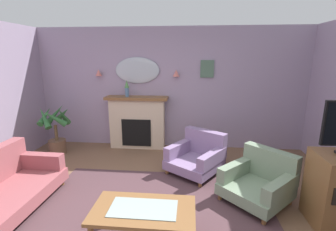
{
  "coord_description": "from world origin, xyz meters",
  "views": [
    {
      "loc": [
        0.47,
        -2.51,
        2.02
      ],
      "look_at": [
        0.08,
        1.57,
        1.01
      ],
      "focal_mm": 25.94,
      "sensor_mm": 36.0,
      "label": 1
    }
  ],
  "objects_px": {
    "mantel_vase_left": "(127,88)",
    "armchair_in_corner": "(260,180)",
    "coffee_table": "(144,213)",
    "wall_sconce_left": "(99,73)",
    "wall_sconce_right": "(176,73)",
    "potted_plant_corner_palm": "(56,129)",
    "fireplace": "(137,123)",
    "framed_picture": "(207,69)",
    "wall_mirror": "(137,70)",
    "armchair_near_fireplace": "(198,155)"
  },
  "relations": [
    {
      "from": "mantel_vase_left",
      "to": "armchair_in_corner",
      "type": "height_order",
      "value": "mantel_vase_left"
    },
    {
      "from": "mantel_vase_left",
      "to": "coffee_table",
      "type": "xyz_separation_m",
      "value": [
        0.89,
        -2.85,
        -0.97
      ]
    },
    {
      "from": "wall_sconce_left",
      "to": "wall_sconce_right",
      "type": "bearing_deg",
      "value": 0.0
    },
    {
      "from": "wall_sconce_right",
      "to": "potted_plant_corner_palm",
      "type": "xyz_separation_m",
      "value": [
        -2.46,
        -0.62,
        -1.13
      ]
    },
    {
      "from": "fireplace",
      "to": "framed_picture",
      "type": "distance_m",
      "value": 1.91
    },
    {
      "from": "framed_picture",
      "to": "wall_mirror",
      "type": "bearing_deg",
      "value": -179.62
    },
    {
      "from": "mantel_vase_left",
      "to": "framed_picture",
      "type": "relative_size",
      "value": 0.98
    },
    {
      "from": "coffee_table",
      "to": "potted_plant_corner_palm",
      "type": "distance_m",
      "value": 3.3
    },
    {
      "from": "wall_mirror",
      "to": "wall_sconce_right",
      "type": "height_order",
      "value": "wall_mirror"
    },
    {
      "from": "fireplace",
      "to": "wall_mirror",
      "type": "bearing_deg",
      "value": 90.0
    },
    {
      "from": "wall_sconce_right",
      "to": "potted_plant_corner_palm",
      "type": "relative_size",
      "value": 0.13
    },
    {
      "from": "wall_sconce_left",
      "to": "potted_plant_corner_palm",
      "type": "distance_m",
      "value": 1.49
    },
    {
      "from": "fireplace",
      "to": "mantel_vase_left",
      "type": "xyz_separation_m",
      "value": [
        -0.2,
        -0.03,
        0.79
      ]
    },
    {
      "from": "mantel_vase_left",
      "to": "wall_mirror",
      "type": "xyz_separation_m",
      "value": [
        0.2,
        0.17,
        0.35
      ]
    },
    {
      "from": "framed_picture",
      "to": "coffee_table",
      "type": "distance_m",
      "value": 3.42
    },
    {
      "from": "armchair_in_corner",
      "to": "potted_plant_corner_palm",
      "type": "xyz_separation_m",
      "value": [
        -3.78,
        1.36,
        0.23
      ]
    },
    {
      "from": "wall_sconce_right",
      "to": "wall_mirror",
      "type": "bearing_deg",
      "value": 176.63
    },
    {
      "from": "wall_mirror",
      "to": "potted_plant_corner_palm",
      "type": "distance_m",
      "value": 2.1
    },
    {
      "from": "armchair_in_corner",
      "to": "potted_plant_corner_palm",
      "type": "relative_size",
      "value": 1.1
    },
    {
      "from": "mantel_vase_left",
      "to": "wall_sconce_right",
      "type": "xyz_separation_m",
      "value": [
        1.05,
        0.12,
        0.3
      ]
    },
    {
      "from": "fireplace",
      "to": "wall_mirror",
      "type": "height_order",
      "value": "wall_mirror"
    },
    {
      "from": "wall_mirror",
      "to": "potted_plant_corner_palm",
      "type": "relative_size",
      "value": 0.92
    },
    {
      "from": "fireplace",
      "to": "potted_plant_corner_palm",
      "type": "height_order",
      "value": "fireplace"
    },
    {
      "from": "mantel_vase_left",
      "to": "armchair_in_corner",
      "type": "relative_size",
      "value": 0.31
    },
    {
      "from": "armchair_in_corner",
      "to": "wall_sconce_right",
      "type": "bearing_deg",
      "value": 123.71
    },
    {
      "from": "fireplace",
      "to": "armchair_near_fireplace",
      "type": "height_order",
      "value": "fireplace"
    },
    {
      "from": "mantel_vase_left",
      "to": "wall_mirror",
      "type": "distance_m",
      "value": 0.44
    },
    {
      "from": "framed_picture",
      "to": "potted_plant_corner_palm",
      "type": "relative_size",
      "value": 0.35
    },
    {
      "from": "coffee_table",
      "to": "wall_mirror",
      "type": "bearing_deg",
      "value": 102.92
    },
    {
      "from": "mantel_vase_left",
      "to": "coffee_table",
      "type": "relative_size",
      "value": 0.32
    },
    {
      "from": "fireplace",
      "to": "framed_picture",
      "type": "relative_size",
      "value": 3.78
    },
    {
      "from": "fireplace",
      "to": "wall_mirror",
      "type": "xyz_separation_m",
      "value": [
        0.0,
        0.14,
        1.14
      ]
    },
    {
      "from": "wall_sconce_left",
      "to": "fireplace",
      "type": "bearing_deg",
      "value": -6.16
    },
    {
      "from": "mantel_vase_left",
      "to": "potted_plant_corner_palm",
      "type": "xyz_separation_m",
      "value": [
        -1.41,
        -0.5,
        -0.82
      ]
    },
    {
      "from": "wall_sconce_right",
      "to": "framed_picture",
      "type": "bearing_deg",
      "value": 5.27
    },
    {
      "from": "mantel_vase_left",
      "to": "wall_mirror",
      "type": "bearing_deg",
      "value": 40.36
    },
    {
      "from": "fireplace",
      "to": "wall_sconce_left",
      "type": "distance_m",
      "value": 1.38
    },
    {
      "from": "mantel_vase_left",
      "to": "armchair_in_corner",
      "type": "distance_m",
      "value": 3.19
    },
    {
      "from": "wall_sconce_right",
      "to": "armchair_near_fireplace",
      "type": "height_order",
      "value": "wall_sconce_right"
    },
    {
      "from": "mantel_vase_left",
      "to": "armchair_near_fireplace",
      "type": "height_order",
      "value": "mantel_vase_left"
    },
    {
      "from": "wall_sconce_right",
      "to": "armchair_in_corner",
      "type": "relative_size",
      "value": 0.12
    },
    {
      "from": "wall_mirror",
      "to": "armchair_near_fireplace",
      "type": "bearing_deg",
      "value": -42.87
    },
    {
      "from": "wall_sconce_left",
      "to": "armchair_near_fireplace",
      "type": "xyz_separation_m",
      "value": [
        2.16,
        -1.17,
        -1.35
      ]
    },
    {
      "from": "fireplace",
      "to": "coffee_table",
      "type": "relative_size",
      "value": 1.24
    },
    {
      "from": "mantel_vase_left",
      "to": "framed_picture",
      "type": "height_order",
      "value": "framed_picture"
    },
    {
      "from": "mantel_vase_left",
      "to": "framed_picture",
      "type": "distance_m",
      "value": 1.75
    },
    {
      "from": "framed_picture",
      "to": "potted_plant_corner_palm",
      "type": "height_order",
      "value": "framed_picture"
    },
    {
      "from": "framed_picture",
      "to": "coffee_table",
      "type": "relative_size",
      "value": 0.33
    },
    {
      "from": "coffee_table",
      "to": "armchair_near_fireplace",
      "type": "xyz_separation_m",
      "value": [
        0.62,
        1.8,
        -0.08
      ]
    },
    {
      "from": "armchair_in_corner",
      "to": "potted_plant_corner_palm",
      "type": "distance_m",
      "value": 4.03
    }
  ]
}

